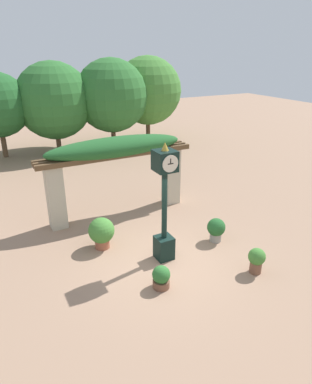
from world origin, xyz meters
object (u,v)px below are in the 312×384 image
(potted_plant_near_left, at_px, (216,229))
(potted_plant_far_left, at_px, (102,232))
(potted_plant_far_right, at_px, (161,277))
(pedestal_clock, at_px, (164,203))
(potted_plant_near_right, at_px, (257,259))

(potted_plant_near_left, height_order, potted_plant_far_left, potted_plant_far_left)
(potted_plant_far_right, bearing_deg, potted_plant_near_left, 24.70)
(pedestal_clock, bearing_deg, potted_plant_far_right, -122.00)
(pedestal_clock, xyz_separation_m, potted_plant_far_right, (-0.72, -1.15, -1.46))
(pedestal_clock, height_order, potted_plant_near_left, pedestal_clock)
(pedestal_clock, distance_m, potted_plant_far_left, 2.33)
(pedestal_clock, xyz_separation_m, potted_plant_near_right, (1.89, -1.80, -1.35))
(potted_plant_near_left, bearing_deg, pedestal_clock, -177.87)
(potted_plant_near_left, height_order, potted_plant_near_right, potted_plant_near_left)
(pedestal_clock, xyz_separation_m, potted_plant_far_left, (-1.41, 1.39, -1.22))
(potted_plant_near_left, bearing_deg, potted_plant_far_left, 158.53)
(potted_plant_far_left, relative_size, potted_plant_far_right, 1.60)
(potted_plant_far_left, bearing_deg, pedestal_clock, -44.46)
(potted_plant_near_left, distance_m, potted_plant_near_right, 1.87)
(potted_plant_near_left, height_order, potted_plant_far_right, potted_plant_near_left)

